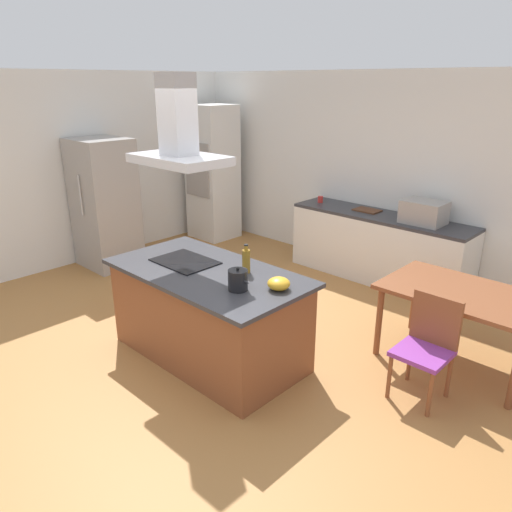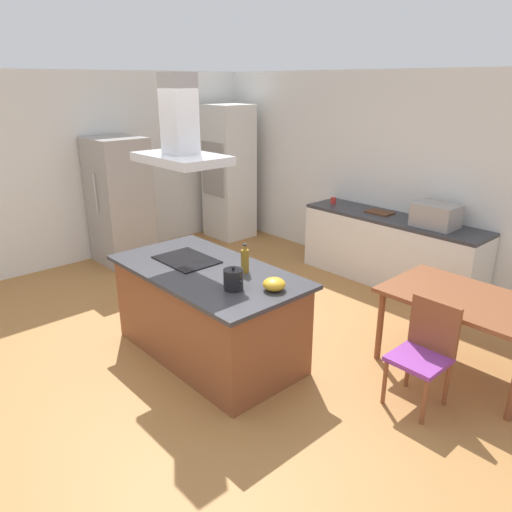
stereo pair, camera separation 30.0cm
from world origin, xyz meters
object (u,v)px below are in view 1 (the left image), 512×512
(cooktop, at_px, (185,261))
(range_hood, at_px, (178,135))
(olive_oil_bottle, at_px, (246,261))
(wall_oven_stack, at_px, (213,173))
(cutting_board, at_px, (367,210))
(chair_facing_island, at_px, (428,341))
(countertop_microwave, at_px, (424,212))
(dining_table, at_px, (463,299))
(mixing_bowl, at_px, (279,284))
(refrigerator, at_px, (105,204))
(tea_kettle, at_px, (238,280))
(coffee_mug_red, at_px, (320,199))

(cooktop, bearing_deg, range_hood, 0.00)
(olive_oil_bottle, distance_m, wall_oven_stack, 4.02)
(cutting_board, relative_size, chair_facing_island, 0.38)
(countertop_microwave, height_order, range_hood, range_hood)
(dining_table, bearing_deg, cooktop, -144.23)
(countertop_microwave, xyz_separation_m, wall_oven_stack, (-3.63, -0.23, 0.06))
(range_hood, bearing_deg, olive_oil_bottle, 19.24)
(cutting_board, bearing_deg, dining_table, -36.62)
(mixing_bowl, distance_m, wall_oven_stack, 4.45)
(refrigerator, height_order, dining_table, refrigerator)
(tea_kettle, xyz_separation_m, dining_table, (1.27, 1.64, -0.32))
(range_hood, bearing_deg, tea_kettle, -7.36)
(tea_kettle, relative_size, wall_oven_stack, 0.10)
(mixing_bowl, relative_size, coffee_mug_red, 2.15)
(olive_oil_bottle, distance_m, coffee_mug_red, 2.90)
(cutting_board, bearing_deg, range_hood, -94.61)
(countertop_microwave, relative_size, cutting_board, 1.47)
(wall_oven_stack, relative_size, refrigerator, 1.21)
(mixing_bowl, distance_m, coffee_mug_red, 3.19)
(wall_oven_stack, height_order, refrigerator, wall_oven_stack)
(cooktop, distance_m, refrigerator, 2.74)
(cooktop, relative_size, wall_oven_stack, 0.27)
(coffee_mug_red, bearing_deg, olive_oil_bottle, -66.93)
(countertop_microwave, height_order, cutting_board, countertop_microwave)
(refrigerator, bearing_deg, countertop_microwave, 30.81)
(coffee_mug_red, bearing_deg, cooktop, -79.92)
(olive_oil_bottle, relative_size, wall_oven_stack, 0.12)
(cooktop, xyz_separation_m, tea_kettle, (0.85, -0.11, 0.08))
(cooktop, bearing_deg, cutting_board, 85.39)
(cooktop, distance_m, countertop_microwave, 3.07)
(chair_facing_island, bearing_deg, olive_oil_bottle, -156.68)
(tea_kettle, bearing_deg, range_hood, 172.64)
(mixing_bowl, height_order, refrigerator, refrigerator)
(countertop_microwave, bearing_deg, mixing_bowl, -89.18)
(cooktop, bearing_deg, refrigerator, 165.88)
(countertop_microwave, distance_m, refrigerator, 4.32)
(mixing_bowl, bearing_deg, chair_facing_island, 35.35)
(countertop_microwave, xyz_separation_m, cutting_board, (-0.82, 0.05, -0.13))
(cooktop, relative_size, refrigerator, 0.33)
(cooktop, height_order, countertop_microwave, countertop_microwave)
(cutting_board, xyz_separation_m, refrigerator, (-2.89, -2.26, 0.00))
(dining_table, bearing_deg, range_hood, -144.23)
(countertop_microwave, bearing_deg, wall_oven_stack, -176.31)
(olive_oil_bottle, xyz_separation_m, chair_facing_island, (1.50, 0.65, -0.51))
(cooktop, height_order, range_hood, range_hood)
(dining_table, bearing_deg, olive_oil_bottle, -138.82)
(olive_oil_bottle, xyz_separation_m, wall_oven_stack, (-3.20, 2.43, 0.09))
(mixing_bowl, relative_size, range_hood, 0.22)
(olive_oil_bottle, xyz_separation_m, refrigerator, (-3.28, 0.45, -0.11))
(coffee_mug_red, distance_m, chair_facing_island, 3.35)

